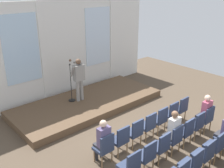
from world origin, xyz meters
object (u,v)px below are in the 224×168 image
(chair_r0_c2, at_px, (135,131))
(chair_r2_c4, at_px, (216,145))
(chair_r2_c3, at_px, (205,153))
(chair_r1_c2, at_px, (161,146))
(chair_r0_c0, at_px, (105,147))
(audience_r1_c6, at_px, (205,111))
(audience_r0_c0, at_px, (103,139))
(chair_r1_c5, at_px, (196,124))
(chair_r0_c3, at_px, (148,125))
(audience_r1_c3, at_px, (172,130))
(chair_r0_c1, at_px, (121,139))
(chair_r1_c4, at_px, (186,130))
(chair_r0_c6, at_px, (181,108))
(speaker, at_px, (79,77))
(chair_r1_c3, at_px, (174,138))
(chair_r0_c4, at_px, (160,118))
(mic_stand, at_px, (72,93))
(chair_r1_c6, at_px, (206,118))
(chair_r2_c2, at_px, (193,163))
(chair_r1_c0, at_px, (131,165))
(chair_r0_c5, at_px, (171,113))
(chair_r1_c1, at_px, (147,155))

(chair_r0_c2, bearing_deg, chair_r2_c4, -58.89)
(chair_r2_c3, bearing_deg, chair_r1_c2, 121.11)
(chair_r0_c0, distance_m, audience_r1_c6, 3.69)
(audience_r0_c0, distance_m, chair_r2_c3, 2.73)
(chair_r1_c5, distance_m, chair_r2_c4, 1.15)
(chair_r0_c3, relative_size, audience_r1_c3, 0.68)
(chair_r2_c4, bearing_deg, chair_r0_c1, 132.15)
(chair_r1_c4, bearing_deg, chair_r2_c4, -90.00)
(chair_r0_c6, xyz_separation_m, audience_r1_c3, (-1.78, -0.91, 0.23))
(chair_r1_c2, bearing_deg, speaker, 85.28)
(chair_r0_c2, xyz_separation_m, chair_r1_c3, (0.59, -0.99, 0.00))
(chair_r0_c0, xyz_separation_m, chair_r0_c4, (2.38, 0.00, 0.00))
(chair_r2_c3, bearing_deg, chair_r0_c0, 132.15)
(speaker, bearing_deg, chair_r1_c4, -79.32)
(mic_stand, bearing_deg, chair_r0_c4, -72.86)
(chair_r1_c6, bearing_deg, chair_r2_c4, -140.36)
(chair_r0_c0, bearing_deg, chair_r2_c2, -58.89)
(chair_r1_c6, bearing_deg, chair_r1_c0, 180.00)
(audience_r0_c0, distance_m, audience_r1_c6, 3.70)
(chair_r1_c2, height_order, chair_r1_c3, same)
(chair_r2_c2, bearing_deg, chair_r1_c4, 39.64)
(mic_stand, relative_size, audience_r1_c6, 1.17)
(audience_r0_c0, relative_size, chair_r0_c5, 1.43)
(speaker, relative_size, chair_r0_c0, 1.84)
(chair_r0_c0, xyz_separation_m, chair_r0_c5, (2.97, 0.00, 0.00))
(chair_r1_c0, bearing_deg, chair_r0_c2, 39.64)
(speaker, distance_m, chair_r1_c5, 4.67)
(chair_r1_c4, height_order, chair_r1_c5, same)
(chair_r1_c4, bearing_deg, audience_r1_c6, 3.88)
(chair_r0_c4, xyz_separation_m, chair_r0_c6, (1.19, 0.00, 0.00))
(chair_r1_c1, bearing_deg, audience_r0_c0, 119.16)
(audience_r0_c0, xyz_separation_m, chair_r1_c4, (2.38, -1.07, -0.21))
(chair_r1_c0, relative_size, audience_r1_c3, 0.68)
(chair_r0_c4, distance_m, chair_r1_c5, 1.15)
(chair_r1_c6, bearing_deg, chair_r1_c3, 180.00)
(chair_r0_c3, bearing_deg, chair_r1_c3, -90.00)
(chair_r1_c0, xyz_separation_m, chair_r2_c4, (2.38, -0.99, 0.00))
(chair_r2_c4, bearing_deg, chair_r0_c0, 140.36)
(chair_r2_c3, bearing_deg, chair_r0_c1, 121.11)
(chair_r2_c4, bearing_deg, chair_r2_c2, 180.00)
(chair_r0_c1, bearing_deg, mic_stand, 79.16)
(chair_r0_c5, bearing_deg, chair_r0_c2, 180.00)
(chair_r1_c5, bearing_deg, chair_r2_c4, -121.11)
(chair_r0_c0, relative_size, chair_r0_c5, 1.00)
(chair_r1_c3, height_order, audience_r1_c6, audience_r1_c6)
(mic_stand, xyz_separation_m, chair_r0_c4, (1.10, -3.57, -0.07))
(chair_r1_c2, relative_size, chair_r1_c5, 1.00)
(audience_r0_c0, relative_size, chair_r0_c6, 1.43)
(chair_r0_c0, xyz_separation_m, chair_r1_c2, (1.19, -0.99, 0.00))
(speaker, height_order, chair_r0_c6, speaker)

